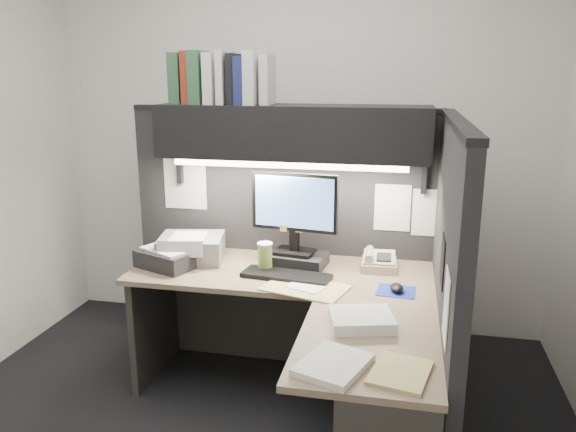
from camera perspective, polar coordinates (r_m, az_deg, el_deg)
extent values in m
cube|color=silver|center=(3.99, 0.87, 7.52)|extent=(3.50, 0.04, 2.70)
cube|color=silver|center=(1.27, -26.95, -9.38)|extent=(3.50, 0.04, 2.70)
cube|color=black|center=(3.55, -0.48, -2.43)|extent=(1.90, 0.06, 1.60)
cube|color=black|center=(2.77, 15.69, -7.92)|extent=(0.06, 1.50, 1.60)
cube|color=#7C654F|center=(3.22, -0.69, -5.82)|extent=(1.70, 0.68, 0.03)
cube|color=#7C654F|center=(2.45, 8.16, -12.74)|extent=(0.60, 0.85, 0.03)
cube|color=#2D2A28|center=(3.63, 0.38, -9.63)|extent=(1.61, 0.02, 0.70)
cube|color=#2D2A28|center=(3.61, -13.37, -10.19)|extent=(0.04, 0.61, 0.70)
cube|color=black|center=(3.22, 0.46, 8.55)|extent=(1.55, 0.34, 0.30)
cylinder|color=white|center=(3.11, -0.07, 5.18)|extent=(1.32, 0.04, 0.04)
cube|color=black|center=(3.29, 0.66, -4.42)|extent=(0.39, 0.27, 0.07)
cube|color=black|center=(3.26, 0.67, -2.47)|extent=(0.06, 0.05, 0.12)
cube|color=black|center=(3.19, 0.66, 1.44)|extent=(0.51, 0.10, 0.34)
cube|color=#6D9EF0|center=(3.18, 0.60, 1.36)|extent=(0.46, 0.07, 0.29)
cube|color=black|center=(3.10, -0.16, -6.07)|extent=(0.51, 0.23, 0.02)
cube|color=navy|center=(2.97, 10.93, -7.50)|extent=(0.20, 0.19, 0.00)
ellipsoid|color=black|center=(2.96, 10.99, -7.16)|extent=(0.08, 0.12, 0.04)
cube|color=#BAAE8F|center=(3.27, 9.25, -4.68)|extent=(0.21, 0.21, 0.08)
cylinder|color=#B5C54E|center=(3.19, -2.36, -4.26)|extent=(0.11, 0.11, 0.16)
cube|color=gray|center=(3.42, -9.77, -3.23)|extent=(0.43, 0.38, 0.15)
cube|color=black|center=(3.35, -11.87, -4.14)|extent=(0.41, 0.38, 0.10)
cube|color=tan|center=(2.96, 1.78, -7.30)|extent=(0.48, 0.38, 0.01)
cube|color=white|center=(2.57, 7.46, -10.39)|extent=(0.33, 0.30, 0.05)
cube|color=white|center=(2.22, 4.62, -14.83)|extent=(0.31, 0.34, 0.03)
cube|color=tan|center=(2.22, 11.34, -15.31)|extent=(0.25, 0.30, 0.01)
cube|color=#2A5435|center=(3.42, -10.93, 13.57)|extent=(0.07, 0.22, 0.29)
cube|color=maroon|center=(3.37, -9.81, 13.68)|extent=(0.05, 0.22, 0.29)
cube|color=#2A5435|center=(3.34, -8.99, 13.72)|extent=(0.07, 0.22, 0.30)
cube|color=silver|center=(3.32, -7.60, 13.67)|extent=(0.06, 0.22, 0.28)
cube|color=silver|center=(3.30, -6.44, 13.81)|extent=(0.04, 0.22, 0.30)
cube|color=black|center=(3.29, -5.47, 13.68)|extent=(0.05, 0.22, 0.28)
cube|color=navy|center=(3.25, -4.63, 13.53)|extent=(0.05, 0.22, 0.26)
cube|color=silver|center=(3.24, -3.58, 13.84)|extent=(0.06, 0.22, 0.29)
cube|color=silver|center=(3.25, -2.09, 13.66)|extent=(0.05, 0.22, 0.27)
cube|color=white|center=(3.37, 10.56, 0.83)|extent=(0.21, 0.00, 0.28)
cube|color=white|center=(3.38, 14.27, 0.30)|extent=(0.21, 0.00, 0.28)
cube|color=white|center=(3.62, -10.41, 3.37)|extent=(0.28, 0.00, 0.34)
cube|color=black|center=(2.57, 15.43, -4.46)|extent=(0.00, 0.18, 0.22)
cube|color=white|center=(2.27, 15.77, -8.96)|extent=(0.00, 0.21, 0.28)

